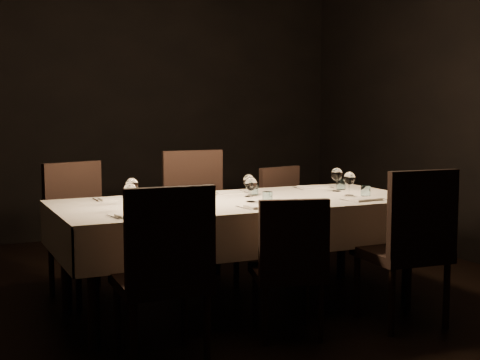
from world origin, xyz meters
name	(u,v)px	position (x,y,z in m)	size (l,w,h in m)	color
room	(240,93)	(0.00, 0.00, 1.50)	(5.01, 6.01, 3.01)	black
dining_table	(240,211)	(0.00, 0.00, 0.69)	(2.52, 1.12, 0.76)	black
chair_near_left	(165,268)	(-0.83, -0.82, 0.54)	(0.50, 0.50, 0.99)	black
place_setting_near_left	(135,201)	(-0.81, -0.22, 0.83)	(0.31, 0.39, 0.17)	silver
chair_near_center	(290,261)	(0.00, -0.72, 0.48)	(0.51, 0.51, 0.87)	black
place_setting_near_center	(258,194)	(0.03, -0.22, 0.83)	(0.31, 0.40, 0.17)	silver
chair_near_right	(410,241)	(0.80, -0.83, 0.56)	(0.52, 0.52, 1.02)	black
place_setting_near_right	(358,187)	(0.83, -0.22, 0.83)	(0.32, 0.40, 0.17)	silver
chair_far_left	(82,223)	(-0.93, 0.80, 0.54)	(0.60, 0.60, 0.99)	black
place_setting_far_left	(129,192)	(-0.73, 0.22, 0.83)	(0.31, 0.40, 0.18)	silver
chair_far_center	(198,211)	(0.00, 0.80, 0.57)	(0.53, 0.53, 1.05)	black
place_setting_far_center	(244,186)	(0.13, 0.22, 0.83)	(0.30, 0.39, 0.16)	silver
chair_far_right	(287,214)	(0.81, 0.78, 0.50)	(0.52, 0.52, 0.89)	black
place_setting_far_right	(330,181)	(0.87, 0.22, 0.83)	(0.34, 0.40, 0.18)	silver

